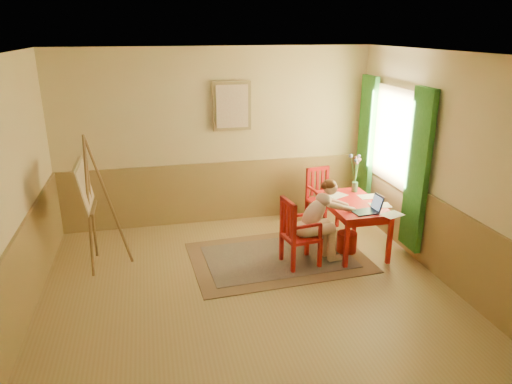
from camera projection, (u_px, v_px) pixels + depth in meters
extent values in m
cube|color=#A28450|center=(246.00, 288.00, 5.84)|extent=(5.00, 4.50, 0.02)
cube|color=white|center=(245.00, 52.00, 4.91)|extent=(5.00, 4.50, 0.02)
cube|color=#DEC087|center=(216.00, 138.00, 7.46)|extent=(5.00, 0.02, 2.80)
cube|color=#DEC087|center=(311.00, 276.00, 3.30)|extent=(5.00, 0.02, 2.80)
cube|color=#DEC087|center=(8.00, 197.00, 4.85)|extent=(0.02, 4.50, 2.80)
cube|color=#DEC087|center=(440.00, 166.00, 5.91)|extent=(0.02, 4.50, 2.80)
cube|color=#957A4A|center=(218.00, 192.00, 7.73)|extent=(5.00, 0.04, 1.00)
cube|color=#957A4A|center=(25.00, 274.00, 5.15)|extent=(0.04, 4.50, 1.00)
cube|color=#957A4A|center=(430.00, 232.00, 6.20)|extent=(0.04, 4.50, 1.00)
cube|color=white|center=(395.00, 136.00, 6.87)|extent=(0.02, 1.00, 1.30)
cube|color=olive|center=(394.00, 137.00, 6.86)|extent=(0.03, 1.12, 1.42)
cube|color=#397F30|center=(417.00, 171.00, 6.23)|extent=(0.08, 0.45, 2.20)
cube|color=#397F30|center=(366.00, 145.00, 7.67)|extent=(0.08, 0.45, 2.20)
cube|color=olive|center=(232.00, 106.00, 7.30)|extent=(0.60, 0.04, 0.76)
cube|color=beige|center=(232.00, 106.00, 7.28)|extent=(0.50, 0.02, 0.66)
cube|color=#8C7251|center=(278.00, 257.00, 6.59)|extent=(2.48, 1.73, 0.01)
cube|color=black|center=(278.00, 257.00, 6.59)|extent=(2.06, 1.31, 0.01)
cube|color=red|center=(353.00, 203.00, 6.66)|extent=(0.72, 1.20, 0.04)
cube|color=red|center=(352.00, 208.00, 6.68)|extent=(0.62, 1.10, 0.10)
cube|color=red|center=(346.00, 245.00, 6.20)|extent=(0.06, 0.06, 0.68)
cube|color=red|center=(389.00, 240.00, 6.33)|extent=(0.06, 0.06, 0.68)
cube|color=red|center=(317.00, 214.00, 7.22)|extent=(0.06, 0.06, 0.68)
cube|color=red|center=(355.00, 211.00, 7.35)|extent=(0.06, 0.06, 0.68)
cube|color=red|center=(301.00, 237.00, 6.28)|extent=(0.50, 0.48, 0.04)
cube|color=red|center=(293.00, 260.00, 6.12)|extent=(0.05, 0.05, 0.39)
cube|color=red|center=(320.00, 255.00, 6.25)|extent=(0.05, 0.05, 0.39)
cube|color=red|center=(281.00, 248.00, 6.45)|extent=(0.05, 0.05, 0.39)
cube|color=red|center=(307.00, 244.00, 6.58)|extent=(0.05, 0.05, 0.39)
cube|color=red|center=(294.00, 225.00, 5.95)|extent=(0.05, 0.05, 0.53)
cube|color=red|center=(282.00, 214.00, 6.28)|extent=(0.05, 0.05, 0.53)
cube|color=red|center=(288.00, 203.00, 6.04)|extent=(0.11, 0.42, 0.06)
cube|color=red|center=(291.00, 223.00, 6.04)|extent=(0.03, 0.05, 0.43)
cube|color=red|center=(288.00, 220.00, 6.12)|extent=(0.03, 0.05, 0.43)
cube|color=red|center=(285.00, 218.00, 6.21)|extent=(0.03, 0.05, 0.43)
cube|color=red|center=(308.00, 226.00, 6.04)|extent=(0.39, 0.10, 0.03)
cube|color=red|center=(320.00, 231.00, 6.14)|extent=(0.04, 0.04, 0.21)
cube|color=red|center=(295.00, 216.00, 6.37)|extent=(0.39, 0.10, 0.03)
cube|color=red|center=(307.00, 221.00, 6.47)|extent=(0.04, 0.04, 0.21)
cube|color=red|center=(322.00, 201.00, 7.60)|extent=(0.47, 0.48, 0.04)
cube|color=red|center=(307.00, 211.00, 7.77)|extent=(0.05, 0.05, 0.37)
cube|color=red|center=(318.00, 219.00, 7.44)|extent=(0.05, 0.05, 0.37)
cube|color=red|center=(325.00, 208.00, 7.90)|extent=(0.05, 0.05, 0.37)
cube|color=red|center=(337.00, 216.00, 7.57)|extent=(0.05, 0.05, 0.37)
cube|color=red|center=(308.00, 183.00, 7.61)|extent=(0.05, 0.05, 0.51)
cube|color=red|center=(327.00, 181.00, 7.74)|extent=(0.05, 0.05, 0.51)
cube|color=red|center=(318.00, 169.00, 7.60)|extent=(0.41, 0.11, 0.06)
cube|color=red|center=(312.00, 183.00, 7.65)|extent=(0.05, 0.03, 0.41)
cube|color=red|center=(317.00, 183.00, 7.68)|extent=(0.05, 0.03, 0.41)
cube|color=red|center=(322.00, 182.00, 7.72)|extent=(0.05, 0.03, 0.41)
cube|color=red|center=(313.00, 190.00, 7.47)|extent=(0.10, 0.38, 0.03)
cube|color=red|center=(318.00, 199.00, 7.34)|extent=(0.04, 0.04, 0.20)
cube|color=red|center=(333.00, 187.00, 7.59)|extent=(0.10, 0.38, 0.03)
cube|color=red|center=(338.00, 196.00, 7.47)|extent=(0.04, 0.04, 0.20)
ellipsoid|color=beige|center=(304.00, 229.00, 6.25)|extent=(0.31, 0.37, 0.21)
cylinder|color=beige|center=(320.00, 230.00, 6.25)|extent=(0.43, 0.21, 0.15)
cylinder|color=beige|center=(314.00, 225.00, 6.39)|extent=(0.43, 0.21, 0.15)
cylinder|color=beige|center=(332.00, 244.00, 6.39)|extent=(0.12, 0.12, 0.47)
cylinder|color=beige|center=(326.00, 240.00, 6.54)|extent=(0.12, 0.12, 0.47)
cube|color=beige|center=(335.00, 259.00, 6.49)|extent=(0.21, 0.11, 0.07)
cube|color=beige|center=(329.00, 254.00, 6.64)|extent=(0.21, 0.11, 0.07)
ellipsoid|color=beige|center=(314.00, 213.00, 6.23)|extent=(0.48, 0.33, 0.49)
ellipsoid|color=beige|center=(324.00, 200.00, 6.22)|extent=(0.22, 0.30, 0.17)
sphere|color=beige|center=(331.00, 188.00, 6.20)|extent=(0.21, 0.21, 0.19)
ellipsoid|color=#542E16|center=(330.00, 184.00, 6.18)|extent=(0.20, 0.21, 0.13)
sphere|color=#542E16|center=(325.00, 186.00, 6.15)|extent=(0.11, 0.11, 0.10)
cylinder|color=beige|center=(334.00, 206.00, 6.14)|extent=(0.21, 0.09, 0.14)
cylinder|color=beige|center=(347.00, 209.00, 6.26)|extent=(0.28, 0.17, 0.16)
sphere|color=beige|center=(341.00, 207.00, 6.18)|extent=(0.09, 0.09, 0.08)
sphere|color=beige|center=(353.00, 210.00, 6.34)|extent=(0.08, 0.08, 0.07)
cylinder|color=beige|center=(324.00, 199.00, 6.38)|extent=(0.22, 0.13, 0.14)
cylinder|color=beige|center=(338.00, 203.00, 6.47)|extent=(0.28, 0.09, 0.16)
sphere|color=beige|center=(329.00, 200.00, 6.43)|extent=(0.09, 0.09, 0.08)
sphere|color=beige|center=(346.00, 205.00, 6.50)|extent=(0.08, 0.08, 0.07)
cube|color=#1E2338|center=(365.00, 212.00, 6.26)|extent=(0.33, 0.25, 0.02)
cube|color=#2D3342|center=(365.00, 212.00, 6.26)|extent=(0.29, 0.20, 0.00)
cube|color=#1E2338|center=(378.00, 202.00, 6.28)|extent=(0.09, 0.23, 0.21)
cube|color=#99BFF2|center=(377.00, 203.00, 6.28)|extent=(0.07, 0.19, 0.17)
cube|color=white|center=(392.00, 215.00, 6.19)|extent=(0.34, 0.29, 0.00)
cube|color=white|center=(369.00, 197.00, 6.85)|extent=(0.29, 0.21, 0.00)
cube|color=white|center=(337.00, 195.00, 6.90)|extent=(0.35, 0.31, 0.00)
cube|color=white|center=(380.00, 205.00, 6.52)|extent=(0.31, 0.24, 0.00)
cylinder|color=#3F724C|center=(355.00, 187.00, 7.05)|extent=(0.10, 0.10, 0.15)
cylinder|color=#3F7233|center=(353.00, 170.00, 7.01)|extent=(0.06, 0.12, 0.40)
sphere|color=#728CD8|center=(351.00, 156.00, 6.99)|extent=(0.06, 0.06, 0.06)
cylinder|color=#3F7233|center=(355.00, 171.00, 6.92)|extent=(0.06, 0.09, 0.42)
sphere|color=pink|center=(356.00, 158.00, 6.81)|extent=(0.04, 0.04, 0.04)
cylinder|color=#3F7233|center=(356.00, 173.00, 7.00)|extent=(0.03, 0.04, 0.31)
sphere|color=pink|center=(357.00, 163.00, 6.96)|extent=(0.05, 0.05, 0.05)
cylinder|color=#3F7233|center=(355.00, 172.00, 6.91)|extent=(0.07, 0.12, 0.39)
sphere|color=#728CD8|center=(356.00, 160.00, 6.79)|extent=(0.06, 0.06, 0.05)
cylinder|color=#3F7233|center=(357.00, 171.00, 7.01)|extent=(0.09, 0.08, 0.35)
sphere|color=pink|center=(360.00, 160.00, 7.00)|extent=(0.05, 0.05, 0.05)
cylinder|color=#3F7233|center=(357.00, 172.00, 6.99)|extent=(0.05, 0.05, 0.35)
sphere|color=pink|center=(358.00, 160.00, 6.96)|extent=(0.05, 0.05, 0.05)
cylinder|color=#3F7233|center=(357.00, 170.00, 7.01)|extent=(0.08, 0.10, 0.40)
sphere|color=#728CD8|center=(359.00, 156.00, 6.99)|extent=(0.05, 0.05, 0.05)
cylinder|color=maroon|center=(347.00, 242.00, 6.72)|extent=(0.32, 0.32, 0.30)
cylinder|color=brown|center=(89.00, 207.00, 5.96)|extent=(0.09, 0.33, 1.81)
cylinder|color=brown|center=(91.00, 199.00, 6.23)|extent=(0.09, 0.33, 1.81)
cylinder|color=brown|center=(109.00, 202.00, 6.15)|extent=(0.47, 0.04, 1.81)
cylinder|color=brown|center=(88.00, 208.00, 6.11)|extent=(0.03, 0.51, 0.03)
cube|color=brown|center=(93.00, 208.00, 6.13)|extent=(0.06, 0.55, 0.03)
cube|color=olive|center=(84.00, 185.00, 6.00)|extent=(0.14, 0.80, 0.60)
cube|color=beige|center=(85.00, 185.00, 6.01)|extent=(0.10, 0.72, 0.52)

